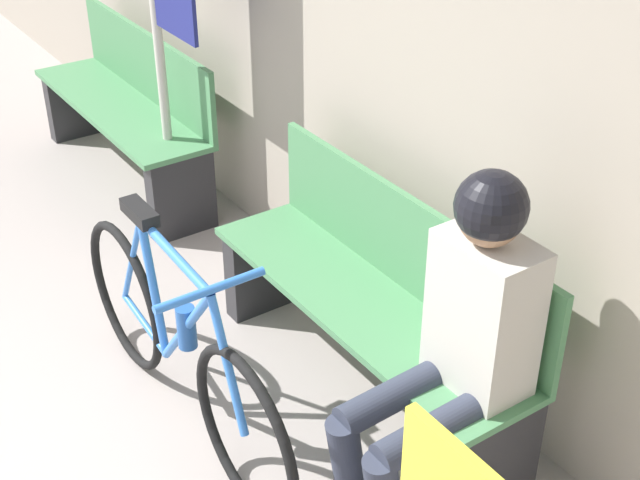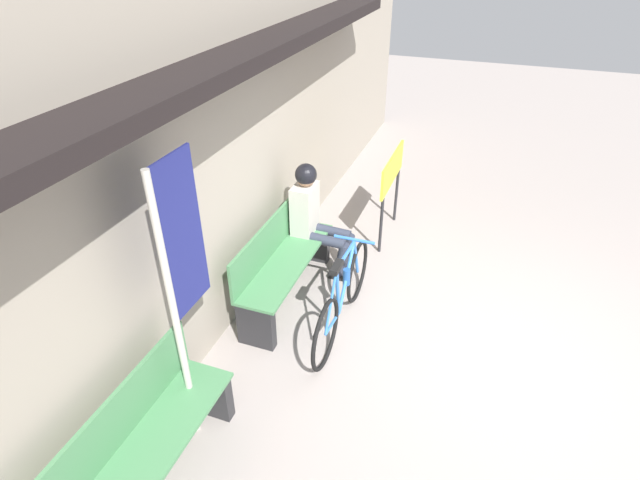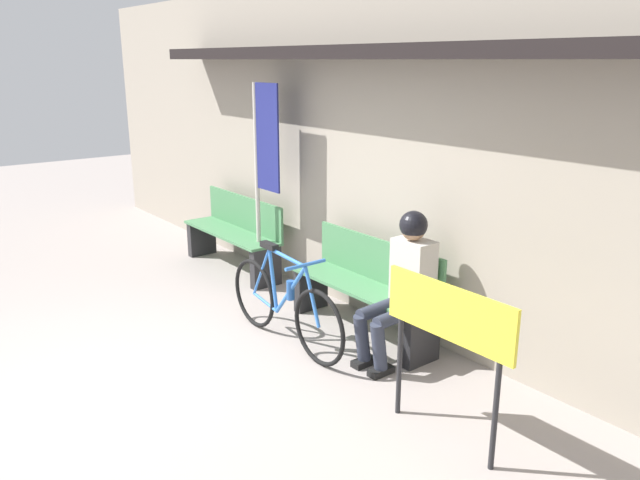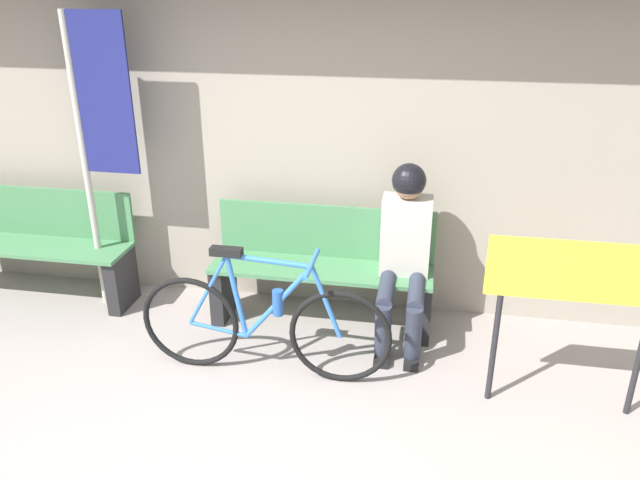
# 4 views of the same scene
# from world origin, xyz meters

# --- Properties ---
(storefront_wall) EXTENTS (12.00, 0.56, 3.20)m
(storefront_wall) POSITION_xyz_m (0.00, 2.49, 1.66)
(storefront_wall) COLOR #9E9384
(storefront_wall) RESTS_ON ground_plane
(park_bench_near) EXTENTS (1.60, 0.42, 0.87)m
(park_bench_near) POSITION_xyz_m (0.25, 2.12, 0.41)
(park_bench_near) COLOR #477F51
(park_bench_near) RESTS_ON ground_plane
(bicycle) EXTENTS (1.64, 0.40, 0.88)m
(bicycle) POSITION_xyz_m (-0.00, 1.40, 0.37)
(bicycle) COLOR black
(bicycle) RESTS_ON ground_plane
(person_seated) EXTENTS (0.34, 0.66, 1.27)m
(person_seated) POSITION_xyz_m (0.84, 2.00, 0.73)
(person_seated) COLOR #2D3342
(person_seated) RESTS_ON ground_plane
(park_bench_far) EXTENTS (1.60, 0.42, 0.87)m
(park_bench_far) POSITION_xyz_m (-2.08, 2.12, 0.41)
(park_bench_far) COLOR #477F51
(park_bench_far) RESTS_ON ground_plane
(banner_pole) EXTENTS (0.45, 0.05, 2.21)m
(banner_pole) POSITION_xyz_m (-1.37, 2.10, 1.44)
(banner_pole) COLOR #B7B2A8
(banner_pole) RESTS_ON ground_plane
(signboard) EXTENTS (1.01, 0.04, 1.09)m
(signboard) POSITION_xyz_m (1.83, 1.39, 0.83)
(signboard) COLOR #232326
(signboard) RESTS_ON ground_plane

